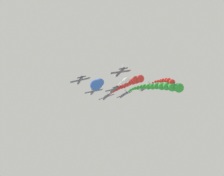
{
  "coord_description": "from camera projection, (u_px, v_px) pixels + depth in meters",
  "views": [
    {
      "loc": [
        -31.17,
        -95.56,
        79.72
      ],
      "look_at": [
        0.0,
        0.0,
        111.3
      ],
      "focal_mm": 35.87,
      "sensor_mm": 36.0,
      "label": 1
    }
  ],
  "objects": [
    {
      "name": "smoke_trail_left_outer",
      "position": [
        124.0,
        81.0,
        88.63
      ],
      "size": [
        2.33,
        11.99,
        2.95
      ],
      "color": "white"
    },
    {
      "name": "airplane_lead",
      "position": [
        106.0,
        97.0,
        116.69
      ],
      "size": [
        8.91,
        10.35,
        4.14
      ],
      "rotation": [
        0.0,
        -0.41,
        0.0
      ],
      "color": "#474C56"
    },
    {
      "name": "airplane_left_outer",
      "position": [
        114.0,
        89.0,
        102.21
      ],
      "size": [
        9.21,
        10.35,
        3.43
      ],
      "rotation": [
        0.0,
        -0.31,
        0.0
      ],
      "color": "#474C56"
    },
    {
      "name": "smoke_trail_lead",
      "position": [
        130.0,
        83.0,
        95.87
      ],
      "size": [
        8.0,
        24.88,
        3.25
      ],
      "color": "red"
    },
    {
      "name": "airplane_high_slot",
      "position": [
        120.0,
        72.0,
        95.18
      ],
      "size": [
        9.34,
        10.35,
        3.21
      ],
      "rotation": [
        0.0,
        -0.26,
        0.0
      ],
      "color": "#474C56"
    },
    {
      "name": "smoke_trail_left_inner",
      "position": [
        99.0,
        83.0,
        78.8
      ],
      "size": [
        9.43,
        28.86,
        10.53
      ],
      "color": "blue"
    },
    {
      "name": "airplane_left_inner",
      "position": [
        93.0,
        91.0,
        106.51
      ],
      "size": [
        9.25,
        10.35,
        3.38
      ],
      "rotation": [
        0.0,
        -0.3,
        0.0
      ],
      "color": "#474C56"
    },
    {
      "name": "smoke_trail_trailing",
      "position": [
        166.0,
        81.0,
        88.99
      ],
      "size": [
        2.48,
        17.08,
        6.45
      ],
      "color": "red"
    },
    {
      "name": "airplane_right_inner",
      "position": [
        123.0,
        95.0,
        112.76
      ],
      "size": [
        8.8,
        10.35,
        4.41
      ],
      "rotation": [
        0.0,
        -0.44,
        0.0
      ],
      "color": "#474C56"
    },
    {
      "name": "airplane_right_outer",
      "position": [
        80.0,
        80.0,
        98.8
      ],
      "size": [
        9.15,
        10.35,
        3.53
      ],
      "rotation": [
        0.0,
        -0.34,
        0.0
      ],
      "color": "#474C56"
    },
    {
      "name": "smoke_trail_right_inner",
      "position": [
        162.0,
        87.0,
        88.28
      ],
      "size": [
        11.23,
        29.11,
        7.92
      ],
      "color": "green"
    },
    {
      "name": "airplane_trailing",
      "position": [
        146.0,
        87.0,
        106.93
      ],
      "size": [
        8.79,
        10.35,
        4.43
      ],
      "rotation": [
        0.0,
        -0.44,
        0.0
      ],
      "color": "#474C56"
    }
  ]
}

